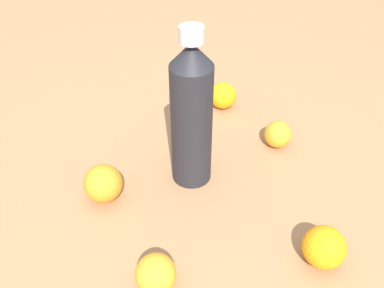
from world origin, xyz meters
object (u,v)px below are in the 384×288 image
object	(u,v)px
orange_2	(156,274)
orange_4	(223,95)
water_bottle	(192,113)
orange_3	(324,247)
orange_0	(103,183)
orange_1	(278,134)

from	to	relation	value
orange_2	orange_4	bearing A→B (deg)	-94.55
water_bottle	orange_3	world-z (taller)	water_bottle
water_bottle	orange_0	world-z (taller)	water_bottle
orange_3	orange_4	bearing A→B (deg)	-63.57
orange_0	orange_1	distance (m)	0.40
orange_2	orange_0	bearing A→B (deg)	-49.95
orange_4	orange_2	bearing A→B (deg)	85.45
orange_3	orange_1	bearing A→B (deg)	-75.39
orange_2	orange_3	world-z (taller)	orange_3
orange_1	orange_3	xyz separation A→B (m)	(-0.08, 0.30, 0.01)
orange_2	orange_4	size ratio (longest dim) A/B	0.97
orange_1	orange_4	size ratio (longest dim) A/B	0.90
water_bottle	orange_2	world-z (taller)	water_bottle
orange_2	orange_3	bearing A→B (deg)	-160.01
orange_1	water_bottle	bearing A→B (deg)	36.78
orange_0	orange_4	world-z (taller)	orange_0
orange_1	orange_2	distance (m)	0.44
orange_0	orange_2	xyz separation A→B (m)	(-0.15, 0.17, -0.00)
water_bottle	orange_2	distance (m)	0.30
water_bottle	orange_0	size ratio (longest dim) A/B	4.33
orange_4	water_bottle	bearing A→B (deg)	82.93
orange_0	orange_3	size ratio (longest dim) A/B	1.04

